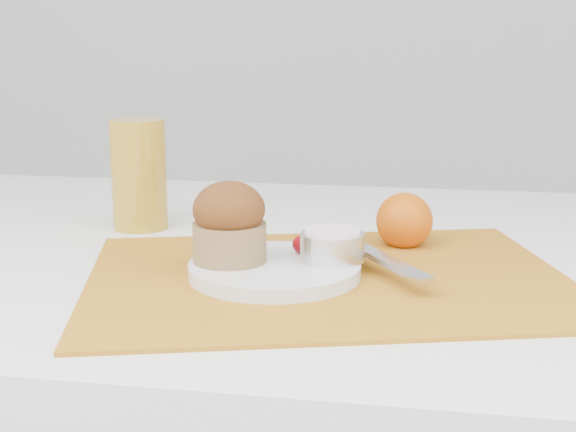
% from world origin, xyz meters
% --- Properties ---
extents(placemat, '(0.57, 0.48, 0.00)m').
position_xyz_m(placemat, '(0.07, -0.07, 0.75)').
color(placemat, '#B67119').
rests_on(placemat, table).
extents(plate, '(0.22, 0.22, 0.01)m').
position_xyz_m(plate, '(0.02, -0.08, 0.76)').
color(plate, silver).
rests_on(plate, placemat).
extents(ramekin, '(0.08, 0.08, 0.03)m').
position_xyz_m(ramekin, '(0.07, -0.06, 0.78)').
color(ramekin, silver).
rests_on(ramekin, plate).
extents(cream, '(0.06, 0.06, 0.01)m').
position_xyz_m(cream, '(0.07, -0.06, 0.80)').
color(cream, white).
rests_on(cream, ramekin).
extents(raspberry_near, '(0.02, 0.02, 0.02)m').
position_xyz_m(raspberry_near, '(0.04, -0.04, 0.78)').
color(raspberry_near, '#5A0207').
rests_on(raspberry_near, plate).
extents(raspberry_far, '(0.02, 0.02, 0.02)m').
position_xyz_m(raspberry_far, '(0.07, -0.05, 0.78)').
color(raspberry_far, '#600215').
rests_on(raspberry_far, plate).
extents(butter_knife, '(0.14, 0.20, 0.01)m').
position_xyz_m(butter_knife, '(0.11, -0.03, 0.77)').
color(butter_knife, silver).
rests_on(butter_knife, plate).
extents(orange, '(0.07, 0.07, 0.07)m').
position_xyz_m(orange, '(0.14, 0.07, 0.78)').
color(orange, '#D65A07').
rests_on(orange, table).
extents(juice_glass, '(0.09, 0.09, 0.14)m').
position_xyz_m(juice_glass, '(-0.20, 0.11, 0.82)').
color(juice_glass, gold).
rests_on(juice_glass, table).
extents(muffin, '(0.09, 0.09, 0.08)m').
position_xyz_m(muffin, '(-0.03, -0.08, 0.81)').
color(muffin, olive).
rests_on(muffin, plate).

